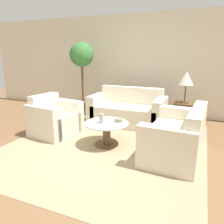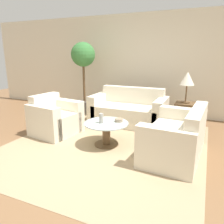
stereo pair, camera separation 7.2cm
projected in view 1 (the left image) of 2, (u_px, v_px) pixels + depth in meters
The scene contains 12 objects.
ground_plane at pixel (87, 158), 3.44m from camera, with size 14.00×14.00×0.00m, color brown.
wall_back at pixel (141, 65), 5.80m from camera, with size 10.00×0.06×2.60m.
rug at pixel (107, 144), 3.94m from camera, with size 3.35×3.59×0.01m.
sofa_main at pixel (128, 111), 5.11m from camera, with size 1.71×0.84×0.82m.
armchair at pixel (54, 120), 4.42m from camera, with size 0.89×0.97×0.79m.
loveseat at pixel (179, 139), 3.46m from camera, with size 0.89×1.47×0.81m.
coffee_table at pixel (107, 131), 3.87m from camera, with size 0.78×0.78×0.42m.
side_table at pixel (183, 116), 4.65m from camera, with size 0.40×0.40×0.60m.
table_lamp at pixel (186, 79), 4.45m from camera, with size 0.29×0.29×0.64m.
potted_plant at pixel (82, 66), 5.64m from camera, with size 0.62×0.62×1.88m.
vase at pixel (102, 118), 3.79m from camera, with size 0.08×0.08×0.17m.
bowl at pixel (119, 120), 3.88m from camera, with size 0.14×0.14×0.06m.
Camera 1 is at (1.58, -2.74, 1.59)m, focal length 35.00 mm.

